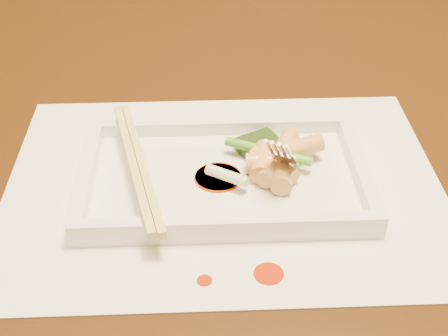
{
  "coord_description": "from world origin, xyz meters",
  "views": [
    {
      "loc": [
        0.07,
        -0.53,
        1.11
      ],
      "look_at": [
        0.08,
        -0.08,
        0.77
      ],
      "focal_mm": 50.0,
      "sensor_mm": 36.0,
      "label": 1
    }
  ],
  "objects_px": {
    "placemat": "(224,184)",
    "plate_base": "(224,180)",
    "table": "(145,213)",
    "chopstick_a": "(133,164)",
    "fork": "(303,95)"
  },
  "relations": [
    {
      "from": "fork",
      "to": "chopstick_a",
      "type": "bearing_deg",
      "value": -173.25
    },
    {
      "from": "table",
      "to": "fork",
      "type": "xyz_separation_m",
      "value": [
        0.15,
        -0.06,
        0.18
      ]
    },
    {
      "from": "placemat",
      "to": "fork",
      "type": "height_order",
      "value": "fork"
    },
    {
      "from": "table",
      "to": "plate_base",
      "type": "xyz_separation_m",
      "value": [
        0.08,
        -0.08,
        0.11
      ]
    },
    {
      "from": "placemat",
      "to": "plate_base",
      "type": "bearing_deg",
      "value": 0.0
    },
    {
      "from": "fork",
      "to": "table",
      "type": "bearing_deg",
      "value": 158.12
    },
    {
      "from": "plate_base",
      "to": "chopstick_a",
      "type": "relative_size",
      "value": 1.33
    },
    {
      "from": "table",
      "to": "chopstick_a",
      "type": "height_order",
      "value": "chopstick_a"
    },
    {
      "from": "table",
      "to": "placemat",
      "type": "relative_size",
      "value": 3.5
    },
    {
      "from": "plate_base",
      "to": "table",
      "type": "bearing_deg",
      "value": 136.64
    },
    {
      "from": "plate_base",
      "to": "fork",
      "type": "bearing_deg",
      "value": 14.42
    },
    {
      "from": "table",
      "to": "placemat",
      "type": "distance_m",
      "value": 0.16
    },
    {
      "from": "table",
      "to": "plate_base",
      "type": "distance_m",
      "value": 0.16
    },
    {
      "from": "table",
      "to": "fork",
      "type": "relative_size",
      "value": 10.0
    },
    {
      "from": "chopstick_a",
      "to": "fork",
      "type": "relative_size",
      "value": 1.4
    }
  ]
}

